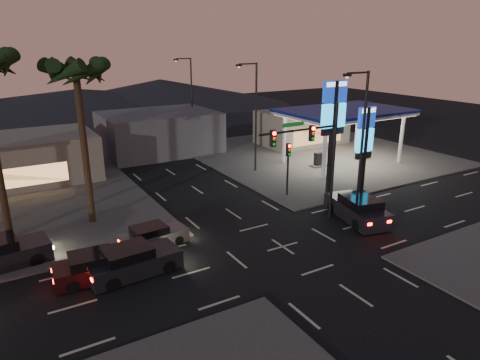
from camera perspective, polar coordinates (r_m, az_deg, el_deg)
ground at (r=26.10m, az=5.71°, el=-8.83°), size 140.00×140.00×0.00m
corner_lot_ne at (r=47.29m, az=9.98°, el=3.40°), size 24.00×24.00×0.12m
gas_station at (r=43.40m, az=13.78°, el=8.64°), size 12.20×8.20×5.47m
convenience_store at (r=51.87m, az=8.21°, el=6.96°), size 10.00×6.00×4.00m
pylon_sign_tall at (r=33.43m, az=12.35°, el=8.37°), size 2.20×0.35×9.00m
pylon_sign_short at (r=34.80m, az=16.33°, el=5.51°), size 1.60×0.35×7.00m
traffic_signal_mast at (r=27.99m, az=9.87°, el=4.26°), size 6.10×0.39×8.00m
pedestal_signal at (r=33.38m, az=6.44°, el=2.55°), size 0.32×0.39×4.30m
streetlight_near at (r=29.23m, az=15.75°, el=5.42°), size 2.14×0.25×10.00m
streetlight_mid at (r=39.17m, az=1.90°, el=9.12°), size 2.14×0.25×10.00m
streetlight_far at (r=51.42m, az=-6.66°, el=11.13°), size 2.14×0.25×10.00m
palm_a at (r=28.67m, az=-20.95°, el=12.21°), size 4.41×4.41×10.86m
building_far_mid at (r=48.37m, az=-10.74°, el=6.28°), size 12.00×9.00×4.40m
hill_right at (r=84.33m, az=-10.52°, el=11.38°), size 50.00×50.00×5.00m
hill_center at (r=80.47m, az=-20.68°, el=9.88°), size 60.00×60.00×4.00m
car_lane_a_front at (r=23.51m, az=-14.12°, el=-10.49°), size 5.03×2.37×1.60m
car_lane_a_mid at (r=23.67m, az=-18.53°, el=-10.87°), size 4.60×2.14×1.47m
car_lane_b_front at (r=26.35m, az=-11.53°, el=-7.37°), size 4.17×1.99×1.32m
suv_station at (r=30.43m, az=15.40°, el=-3.73°), size 3.36×5.62×1.76m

